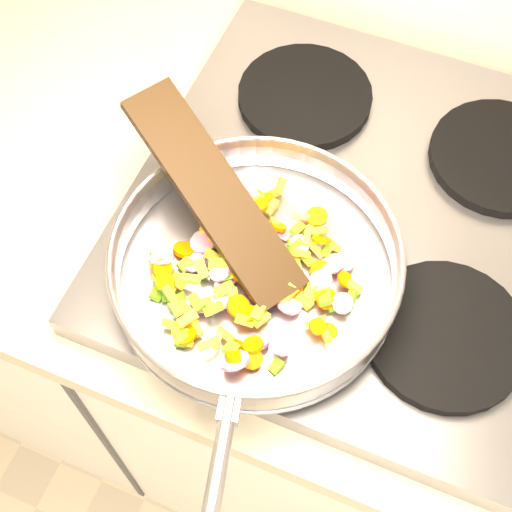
% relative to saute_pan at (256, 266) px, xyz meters
% --- Properties ---
extents(cooktop, '(0.60, 0.60, 0.04)m').
position_rel_saute_pan_xyz_m(cooktop, '(0.09, 0.16, -0.07)').
color(cooktop, '#939399').
rests_on(cooktop, counter_top).
extents(grate_fl, '(0.19, 0.19, 0.02)m').
position_rel_saute_pan_xyz_m(grate_fl, '(-0.05, 0.02, -0.04)').
color(grate_fl, black).
rests_on(grate_fl, cooktop).
extents(grate_fr, '(0.19, 0.19, 0.02)m').
position_rel_saute_pan_xyz_m(grate_fr, '(0.23, 0.02, -0.04)').
color(grate_fr, black).
rests_on(grate_fr, cooktop).
extents(grate_bl, '(0.19, 0.19, 0.02)m').
position_rel_saute_pan_xyz_m(grate_bl, '(-0.05, 0.30, -0.04)').
color(grate_bl, black).
rests_on(grate_bl, cooktop).
extents(grate_br, '(0.19, 0.19, 0.02)m').
position_rel_saute_pan_xyz_m(grate_br, '(0.23, 0.30, -0.04)').
color(grate_br, black).
rests_on(grate_br, cooktop).
extents(saute_pan, '(0.38, 0.54, 0.06)m').
position_rel_saute_pan_xyz_m(saute_pan, '(0.00, 0.00, 0.00)').
color(saute_pan, '#9E9EA5').
rests_on(saute_pan, grate_fl).
extents(vegetable_heap, '(0.26, 0.26, 0.05)m').
position_rel_saute_pan_xyz_m(vegetable_heap, '(-0.00, -0.00, -0.01)').
color(vegetable_heap, '#CC134F').
rests_on(vegetable_heap, saute_pan).
extents(wooden_spatula, '(0.28, 0.21, 0.11)m').
position_rel_saute_pan_xyz_m(wooden_spatula, '(-0.08, 0.05, 0.04)').
color(wooden_spatula, black).
rests_on(wooden_spatula, saute_pan).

